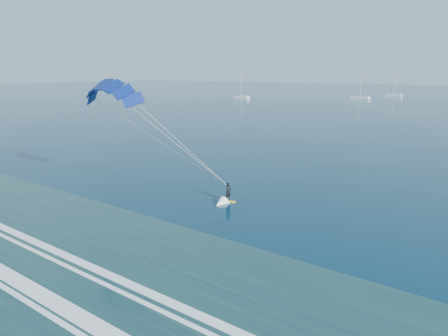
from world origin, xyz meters
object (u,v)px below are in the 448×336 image
at_px(sailboat_1, 360,98).
at_px(sailboat_2, 394,95).
at_px(kitesurfer_rig, 166,135).
at_px(sailboat_0, 241,97).

relative_size(sailboat_1, sailboat_2, 1.11).
bearing_deg(sailboat_2, kitesurfer_rig, -82.75).
relative_size(kitesurfer_rig, sailboat_0, 1.32).
height_order(kitesurfer_rig, sailboat_2, kitesurfer_rig).
bearing_deg(sailboat_2, sailboat_0, -133.03).
relative_size(sailboat_0, sailboat_2, 1.03).
distance_m(kitesurfer_rig, sailboat_2, 207.52).
xyz_separation_m(sailboat_0, sailboat_1, (50.41, 30.90, 0.01)).
distance_m(sailboat_0, sailboat_2, 86.15).
distance_m(kitesurfer_rig, sailboat_0, 166.28).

